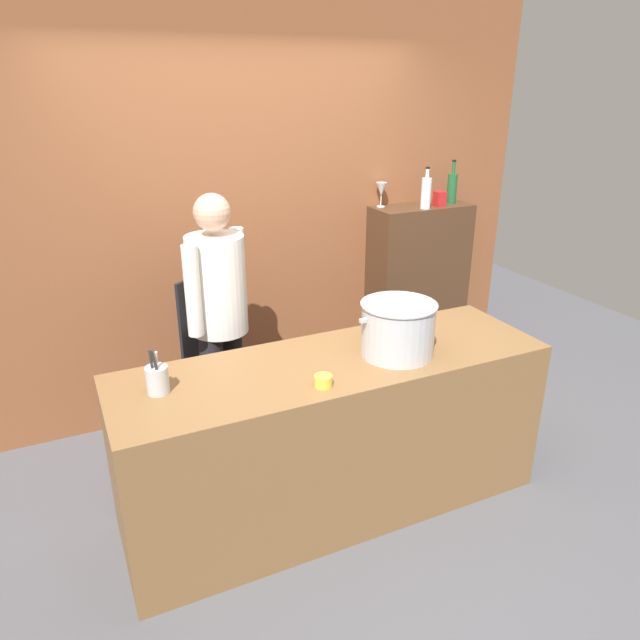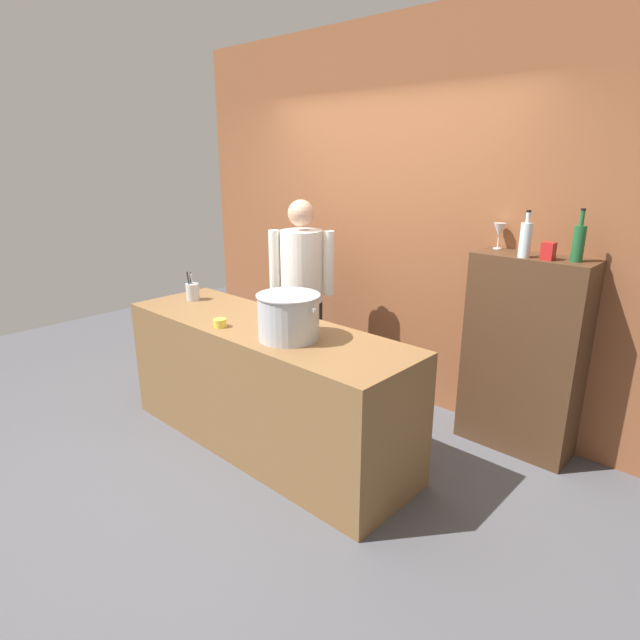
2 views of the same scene
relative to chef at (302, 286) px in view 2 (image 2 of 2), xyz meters
The scene contains 12 objects.
ground_plane 1.29m from the chef, 63.14° to the right, with size 8.00×8.00×0.00m, color #4C4C51.
brick_back_panel 0.91m from the chef, 58.35° to the left, with size 4.40×0.10×3.00m, color brown.
prep_counter 1.00m from the chef, 63.14° to the right, with size 2.28×0.70×0.90m, color brown.
bar_cabinet 1.78m from the chef, 13.90° to the left, with size 0.76×0.32×1.37m, color #472D1C.
chef is the anchor object (origin of this frame).
stockpot_large 1.11m from the chef, 49.41° to the right, with size 0.45×0.39×0.28m.
utensil_crock 0.87m from the chef, 124.33° to the right, with size 0.10×0.10×0.23m.
butter_jar 1.02m from the chef, 77.60° to the right, with size 0.09×0.09×0.06m, color yellow.
wine_bottle_clear 1.77m from the chef, 11.14° to the left, with size 0.07×0.07×0.29m.
wine_bottle_green 2.06m from the chef, 11.85° to the left, with size 0.07×0.07×0.32m.
wine_glass_short 1.59m from the chef, 20.20° to the left, with size 0.08×0.08×0.18m.
spice_tin_red 1.89m from the chef, 11.01° to the left, with size 0.07×0.07×0.11m, color red.
Camera 2 is at (2.56, -2.18, 1.99)m, focal length 29.30 mm.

